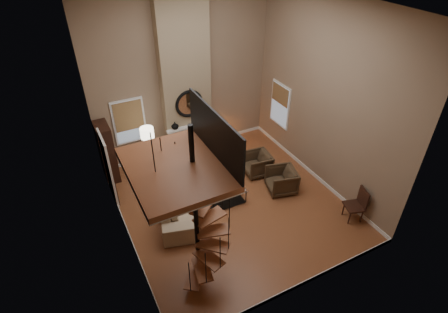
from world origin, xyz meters
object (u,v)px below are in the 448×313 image
hutch (107,152)px  accent_lamp (225,136)px  floor_lamp (148,137)px  side_chair (358,204)px  armchair_near (259,163)px  coffee_table (227,196)px  sofa (179,196)px  armchair_far (284,180)px

hutch → accent_lamp: hutch is taller
floor_lamp → accent_lamp: bearing=11.8°
side_chair → armchair_near: bearing=112.8°
coffee_table → side_chair: bearing=-36.8°
coffee_table → side_chair: side_chair is taller
hutch → armchair_near: hutch is taller
sofa → armchair_far: 3.18m
accent_lamp → sofa: bearing=-137.8°
sofa → floor_lamp: size_ratio=1.72×
coffee_table → floor_lamp: (-1.48, 2.36, 1.13)m
side_chair → coffee_table: bearing=143.2°
armchair_near → side_chair: 3.26m
side_chair → sofa: bearing=147.4°
armchair_near → coffee_table: bearing=-55.5°
armchair_near → accent_lamp: size_ratio=1.66×
sofa → floor_lamp: floor_lamp is taller
sofa → side_chair: size_ratio=2.94×
sofa → accent_lamp: size_ratio=6.02×
hutch → armchair_far: bearing=-33.9°
armchair_far → accent_lamp: armchair_far is taller
floor_lamp → side_chair: floor_lamp is taller
armchair_near → floor_lamp: 3.62m
armchair_near → armchair_far: 1.09m
coffee_table → armchair_far: bearing=-7.1°
coffee_table → floor_lamp: size_ratio=0.67×
armchair_far → floor_lamp: size_ratio=0.49×
armchair_far → side_chair: size_ratio=0.83×
hutch → armchair_far: hutch is taller
floor_lamp → side_chair: bearing=-45.9°
hutch → armchair_near: bearing=-24.6°
sofa → armchair_near: (2.89, 0.35, -0.04)m
hutch → sofa: hutch is taller
accent_lamp → hutch: bearing=-177.8°
hutch → floor_lamp: 1.37m
sofa → coffee_table: 1.36m
armchair_near → accent_lamp: armchair_near is taller
accent_lamp → side_chair: size_ratio=0.49×
accent_lamp → side_chair: bearing=-74.6°
armchair_near → coffee_table: 1.83m
armchair_near → coffee_table: (-1.63, -0.84, -0.07)m
side_chair → accent_lamp: bearing=105.4°
sofa → accent_lamp: sofa is taller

